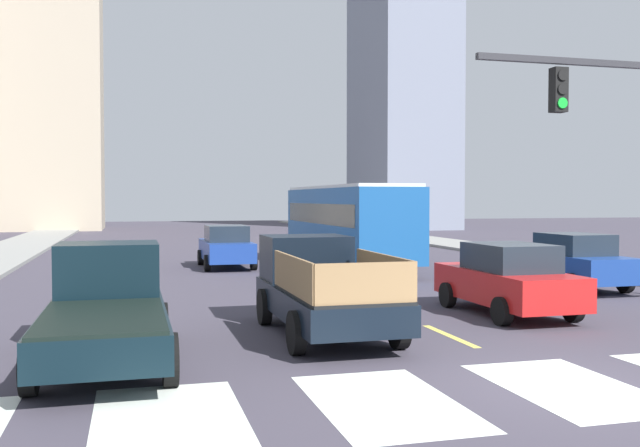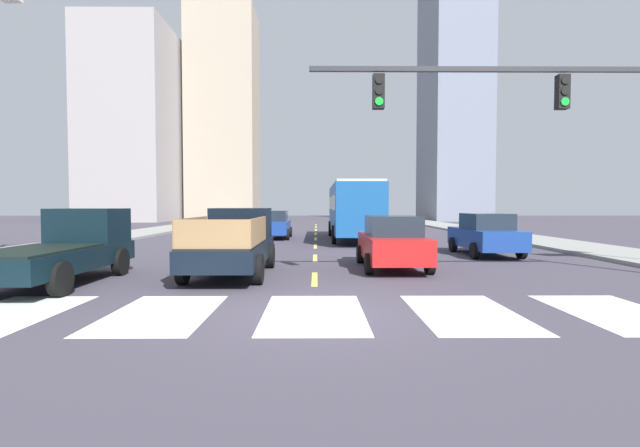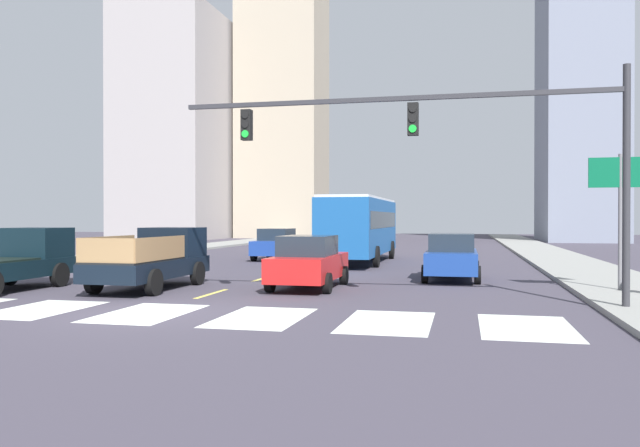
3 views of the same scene
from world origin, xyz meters
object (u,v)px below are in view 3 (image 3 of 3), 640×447
(traffic_signal_gantry, at_px, (464,139))
(direction_sign_green, at_px, (619,193))
(pickup_stakebed, at_px, (156,259))
(pickup_dark, at_px, (12,261))
(sedan_near_left, at_px, (309,262))
(sedan_near_right, at_px, (452,257))
(city_bus, at_px, (360,225))
(sedan_far, at_px, (277,244))

(traffic_signal_gantry, relative_size, direction_sign_green, 2.73)
(pickup_stakebed, distance_m, direction_sign_green, 14.59)
(traffic_signal_gantry, bearing_deg, pickup_dark, 176.13)
(pickup_stakebed, xyz_separation_m, direction_sign_green, (14.37, 1.37, 2.10))
(pickup_dark, xyz_separation_m, traffic_signal_gantry, (14.11, -0.95, 3.37))
(pickup_stakebed, bearing_deg, sedan_near_left, 12.13)
(sedan_near_right, bearing_deg, pickup_dark, -156.29)
(city_bus, height_order, traffic_signal_gantry, traffic_signal_gantry)
(pickup_stakebed, relative_size, traffic_signal_gantry, 0.45)
(traffic_signal_gantry, bearing_deg, pickup_stakebed, 166.10)
(sedan_near_left, distance_m, direction_sign_green, 9.69)
(sedan_near_left, bearing_deg, direction_sign_green, 2.46)
(direction_sign_green, bearing_deg, sedan_near_left, -177.40)
(pickup_dark, height_order, city_bus, city_bus)
(pickup_dark, height_order, traffic_signal_gantry, traffic_signal_gantry)
(pickup_stakebed, xyz_separation_m, sedan_near_right, (9.42, 4.79, -0.08))
(sedan_near_left, bearing_deg, pickup_stakebed, -169.34)
(pickup_stakebed, relative_size, city_bus, 0.48)
(pickup_dark, xyz_separation_m, city_bus, (8.90, 14.59, 1.03))
(pickup_dark, bearing_deg, pickup_stakebed, 21.23)
(direction_sign_green, bearing_deg, traffic_signal_gantry, -139.83)
(sedan_near_right, height_order, sedan_near_left, same)
(sedan_near_right, relative_size, direction_sign_green, 1.05)
(pickup_stakebed, relative_size, sedan_near_right, 1.18)
(sedan_far, relative_size, sedan_near_left, 1.00)
(pickup_dark, height_order, sedan_near_right, pickup_dark)
(pickup_stakebed, distance_m, sedan_far, 14.21)
(sedan_near_right, distance_m, sedan_near_left, 5.91)
(pickup_stakebed, height_order, traffic_signal_gantry, traffic_signal_gantry)
(pickup_stakebed, height_order, pickup_dark, same)
(sedan_near_left, bearing_deg, sedan_far, 110.73)
(pickup_dark, bearing_deg, direction_sign_green, 10.66)
(sedan_near_right, bearing_deg, city_bus, 118.85)
(pickup_stakebed, distance_m, traffic_signal_gantry, 10.70)
(city_bus, bearing_deg, sedan_far, 168.22)
(sedan_far, bearing_deg, sedan_near_left, -70.31)
(city_bus, relative_size, direction_sign_green, 2.57)
(city_bus, height_order, sedan_near_left, city_bus)
(sedan_far, relative_size, direction_sign_green, 1.05)
(sedan_near_right, relative_size, sedan_far, 1.00)
(pickup_stakebed, bearing_deg, sedan_far, 91.81)
(sedan_far, xyz_separation_m, direction_sign_green, (14.49, -12.84, 2.17))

